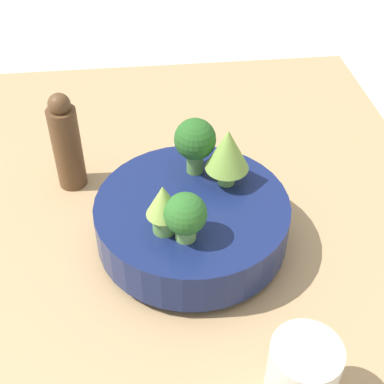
# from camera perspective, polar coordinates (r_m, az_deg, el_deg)

# --- Properties ---
(ground_plane) EXTENTS (6.00, 6.00, 0.00)m
(ground_plane) POSITION_cam_1_polar(r_m,az_deg,el_deg) (0.80, -1.03, -8.10)
(ground_plane) COLOR silver
(table) EXTENTS (1.10, 0.83, 0.05)m
(table) POSITION_cam_1_polar(r_m,az_deg,el_deg) (0.79, -1.05, -6.99)
(table) COLOR tan
(table) RESTS_ON ground_plane
(bowl) EXTENTS (0.27, 0.27, 0.08)m
(bowl) POSITION_cam_1_polar(r_m,az_deg,el_deg) (0.74, 0.00, -3.07)
(bowl) COLOR navy
(bowl) RESTS_ON table
(broccoli_floret_right) EXTENTS (0.05, 0.05, 0.07)m
(broccoli_floret_right) POSITION_cam_1_polar(r_m,az_deg,el_deg) (0.65, -0.29, -2.49)
(broccoli_floret_right) COLOR #7AB256
(broccoli_floret_right) RESTS_ON bowl
(broccoli_floret_left) EXTENTS (0.06, 0.06, 0.09)m
(broccoli_floret_left) POSITION_cam_1_polar(r_m,az_deg,el_deg) (0.74, 0.33, 5.45)
(broccoli_floret_left) COLOR #609347
(broccoli_floret_left) RESTS_ON bowl
(romanesco_piece_far) EXTENTS (0.06, 0.06, 0.09)m
(romanesco_piece_far) POSITION_cam_1_polar(r_m,az_deg,el_deg) (0.72, 3.83, 4.35)
(romanesco_piece_far) COLOR #7AB256
(romanesco_piece_far) RESTS_ON bowl
(romanesco_piece_near) EXTENTS (0.04, 0.04, 0.07)m
(romanesco_piece_near) POSITION_cam_1_polar(r_m,az_deg,el_deg) (0.66, -3.07, -1.44)
(romanesco_piece_near) COLOR #6BA34C
(romanesco_piece_near) RESTS_ON bowl
(cup) EXTENTS (0.07, 0.07, 0.10)m
(cup) POSITION_cam_1_polar(r_m,az_deg,el_deg) (0.60, 11.56, -18.72)
(cup) COLOR silver
(cup) RESTS_ON table
(pepper_mill) EXTENTS (0.04, 0.04, 0.17)m
(pepper_mill) POSITION_cam_1_polar(r_m,az_deg,el_deg) (0.85, -13.24, 5.07)
(pepper_mill) COLOR brown
(pepper_mill) RESTS_ON table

